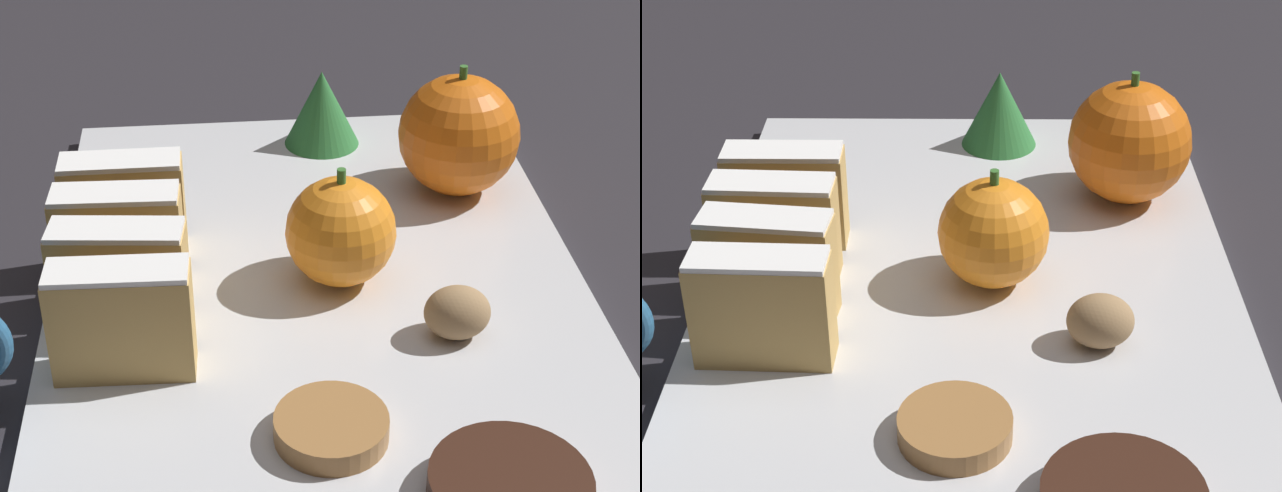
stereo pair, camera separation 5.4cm
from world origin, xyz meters
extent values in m
plane|color=#28262B|center=(0.00, 0.00, 0.00)|extent=(6.00, 6.00, 0.00)
cube|color=silver|center=(0.00, 0.00, 0.01)|extent=(0.30, 0.46, 0.01)
cube|color=tan|center=(-0.10, -0.06, 0.04)|extent=(0.07, 0.03, 0.06)
cube|color=white|center=(-0.10, -0.06, 0.07)|extent=(0.07, 0.03, 0.00)
cube|color=tan|center=(-0.11, -0.02, 0.04)|extent=(0.07, 0.03, 0.06)
cube|color=white|center=(-0.11, -0.02, 0.07)|extent=(0.07, 0.03, 0.00)
cube|color=tan|center=(-0.11, 0.02, 0.04)|extent=(0.07, 0.03, 0.06)
cube|color=white|center=(-0.11, 0.02, 0.07)|extent=(0.07, 0.03, 0.00)
cube|color=tan|center=(-0.11, 0.05, 0.04)|extent=(0.07, 0.03, 0.06)
cube|color=white|center=(-0.11, 0.05, 0.07)|extent=(0.07, 0.02, 0.00)
sphere|color=orange|center=(0.10, 0.11, 0.05)|extent=(0.08, 0.08, 0.08)
cylinder|color=#38702D|center=(0.10, 0.11, 0.09)|extent=(0.01, 0.01, 0.01)
sphere|color=orange|center=(0.01, 0.01, 0.04)|extent=(0.06, 0.06, 0.06)
cylinder|color=#38702D|center=(0.01, 0.01, 0.08)|extent=(0.01, 0.01, 0.01)
ellipsoid|color=#9E7A51|center=(0.07, -0.05, 0.03)|extent=(0.04, 0.03, 0.03)
cylinder|color=#A3703D|center=(-0.01, -0.12, 0.02)|extent=(0.05, 0.05, 0.01)
cone|color=#2D7538|center=(0.02, 0.19, 0.04)|extent=(0.05, 0.05, 0.05)
camera|label=1|loc=(-0.05, -0.50, 0.35)|focal=60.00mm
camera|label=2|loc=(0.00, -0.50, 0.35)|focal=60.00mm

